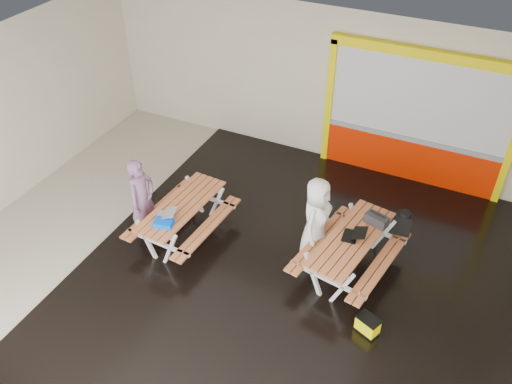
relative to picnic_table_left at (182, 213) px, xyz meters
The scene contains 14 objects.
room 1.66m from the picnic_table_left, ahead, with size 10.02×8.02×3.52m.
deck 2.51m from the picnic_table_left, ahead, with size 7.50×7.98×0.05m, color black.
kiosk 5.11m from the picnic_table_left, 47.78° to the left, with size 3.88×0.16×3.00m.
picnic_table_left is the anchor object (origin of this frame).
picnic_table_right 3.14m from the picnic_table_left, ahead, with size 1.74×2.28×0.83m.
person_left 0.78m from the picnic_table_left, 163.23° to the right, with size 0.61×0.40×1.68m, color slate.
person_right 2.49m from the picnic_table_left, 14.44° to the left, with size 0.80×0.52×1.63m, color white.
laptop_left 0.49m from the picnic_table_left, 98.54° to the right, with size 0.44×0.41×0.16m.
laptop_right 3.17m from the picnic_table_left, ahead, with size 0.42×0.38×0.16m.
blue_pouch 0.66m from the picnic_table_left, 87.80° to the right, with size 0.32×0.23×0.10m, color #004FF2.
toolbox 3.53m from the picnic_table_left, 16.20° to the left, with size 0.44×0.31×0.23m.
backpack 4.02m from the picnic_table_left, 18.90° to the left, with size 0.30×0.21×0.49m.
dark_case 2.69m from the picnic_table_left, 10.48° to the left, with size 0.42×0.32×0.16m, color black.
fluke_bag 3.88m from the picnic_table_left, 10.59° to the right, with size 0.43×0.36×0.32m.
Camera 1 is at (3.32, -6.09, 6.94)m, focal length 37.39 mm.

